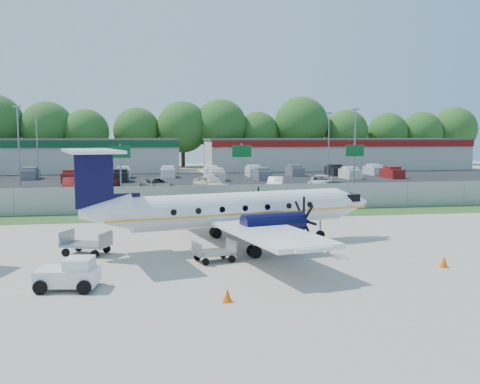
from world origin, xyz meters
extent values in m
plane|color=#B5A999|center=(0.00, 0.00, 0.00)|extent=(170.00, 170.00, 0.00)
cube|color=#2D561E|center=(0.00, 12.00, 0.01)|extent=(170.00, 4.00, 0.02)
cube|color=black|center=(0.00, 19.00, 0.01)|extent=(170.00, 8.00, 0.02)
cube|color=black|center=(0.00, 40.00, 0.01)|extent=(170.00, 32.00, 0.02)
cube|color=gray|center=(0.00, 14.00, 1.00)|extent=(120.00, 0.02, 1.90)
cube|color=gray|center=(0.00, 14.00, 1.98)|extent=(120.00, 0.06, 0.06)
cube|color=gray|center=(0.00, 14.00, 0.05)|extent=(120.00, 0.06, 0.06)
cube|color=beige|center=(-24.00, 62.00, 2.50)|extent=(46.00, 12.00, 5.00)
cube|color=#474749|center=(-24.00, 62.00, 5.12)|extent=(46.40, 12.40, 0.24)
cube|color=#0F4723|center=(-24.00, 55.90, 4.50)|extent=(46.00, 0.20, 1.00)
cube|color=beige|center=(26.00, 62.00, 2.50)|extent=(44.00, 12.00, 5.00)
cube|color=#474749|center=(26.00, 62.00, 5.12)|extent=(44.40, 12.40, 0.24)
cube|color=maroon|center=(26.00, 55.90, 4.50)|extent=(44.00, 0.20, 1.00)
cylinder|color=gray|center=(-8.00, 23.00, 2.50)|extent=(0.14, 0.14, 5.00)
cube|color=#0C5923|center=(-8.00, 22.85, 4.30)|extent=(1.80, 0.08, 1.10)
cylinder|color=gray|center=(3.00, 23.00, 2.50)|extent=(0.14, 0.14, 5.00)
cube|color=#0C5923|center=(3.00, 22.85, 4.30)|extent=(1.80, 0.08, 1.10)
cylinder|color=gray|center=(14.00, 23.00, 2.50)|extent=(0.14, 0.14, 5.00)
cube|color=#0C5923|center=(14.00, 22.85, 4.30)|extent=(1.80, 0.08, 1.10)
cylinder|color=gray|center=(-20.00, 38.00, 4.50)|extent=(0.18, 0.18, 9.00)
cube|color=gray|center=(-20.00, 38.00, 9.00)|extent=(0.90, 0.35, 0.18)
cylinder|color=gray|center=(20.00, 38.00, 4.50)|extent=(0.18, 0.18, 9.00)
cube|color=gray|center=(20.00, 38.00, 9.00)|extent=(0.90, 0.35, 0.18)
cylinder|color=gray|center=(-20.00, 48.00, 4.50)|extent=(0.18, 0.18, 9.00)
cube|color=gray|center=(-20.00, 48.00, 9.00)|extent=(0.90, 0.35, 0.18)
cylinder|color=gray|center=(20.00, 48.00, 4.50)|extent=(0.18, 0.18, 9.00)
cube|color=gray|center=(20.00, 48.00, 9.00)|extent=(0.90, 0.35, 0.18)
cylinder|color=white|center=(-0.78, 1.01, 1.96)|extent=(11.49, 4.27, 1.73)
cone|color=white|center=(5.75, 2.53, 1.96)|extent=(2.35, 2.14, 1.73)
cone|color=white|center=(-7.48, -0.55, 2.14)|extent=(2.70, 2.22, 1.73)
cube|color=black|center=(5.57, 2.49, 2.28)|extent=(1.07, 1.34, 0.41)
cube|color=white|center=(-1.22, 0.91, 1.46)|extent=(6.48, 16.29, 0.20)
cylinder|color=black|center=(0.36, -1.44, 1.60)|extent=(3.25, 1.68, 1.00)
cylinder|color=black|center=(-0.84, 3.71, 1.60)|extent=(3.25, 1.68, 1.00)
cube|color=black|center=(-7.92, -0.65, 3.69)|extent=(1.72, 0.55, 2.64)
cube|color=white|center=(-8.01, -0.67, 5.01)|extent=(3.41, 6.00, 0.13)
cylinder|color=gray|center=(3.84, 2.09, 0.59)|extent=(0.11, 0.11, 1.18)
cylinder|color=black|center=(3.84, 2.09, 0.26)|extent=(0.53, 0.28, 0.51)
cylinder|color=black|center=(-0.62, -1.67, 0.29)|extent=(0.65, 0.49, 0.58)
cylinder|color=black|center=(-1.82, 3.48, 0.29)|extent=(0.65, 0.49, 0.58)
cube|color=white|center=(-8.47, -5.60, 0.48)|extent=(2.36, 1.63, 0.61)
cube|color=white|center=(-8.04, -5.67, 0.96)|extent=(1.13, 1.27, 0.44)
cube|color=black|center=(-7.65, -5.73, 0.98)|extent=(0.30, 0.98, 0.35)
cylinder|color=black|center=(-9.36, -6.16, 0.26)|extent=(0.55, 0.27, 0.53)
cylinder|color=black|center=(-9.15, -4.81, 0.26)|extent=(0.55, 0.27, 0.53)
cylinder|color=black|center=(-7.80, -6.40, 0.26)|extent=(0.55, 0.27, 0.53)
cylinder|color=black|center=(-7.59, -5.05, 0.26)|extent=(0.55, 0.27, 0.53)
cube|color=gray|center=(-8.47, 0.30, 0.49)|extent=(2.50, 2.04, 0.13)
cube|color=gray|center=(-9.42, 0.70, 0.81)|extent=(0.58, 1.23, 0.65)
cube|color=gray|center=(-7.52, -0.10, 0.81)|extent=(0.58, 1.23, 0.65)
cylinder|color=black|center=(-9.40, 0.04, 0.20)|extent=(0.41, 0.27, 0.39)
cylinder|color=black|center=(-8.94, 1.15, 0.20)|extent=(0.41, 0.27, 0.39)
cylinder|color=black|center=(-8.00, -0.54, 0.20)|extent=(0.41, 0.27, 0.39)
cylinder|color=black|center=(-7.54, 0.56, 0.20)|extent=(0.41, 0.27, 0.39)
cube|color=gray|center=(-2.55, -2.15, 0.41)|extent=(2.07, 1.57, 0.11)
cube|color=gray|center=(-3.38, -2.40, 0.69)|extent=(0.38, 1.07, 0.55)
cube|color=gray|center=(-1.72, -1.91, 0.69)|extent=(0.38, 1.07, 0.55)
cylinder|color=black|center=(-3.02, -2.82, 0.16)|extent=(0.35, 0.20, 0.33)
cylinder|color=black|center=(-3.31, -1.85, 0.16)|extent=(0.35, 0.20, 0.33)
cylinder|color=black|center=(-1.79, -2.45, 0.16)|extent=(0.35, 0.20, 0.33)
cylinder|color=black|center=(-2.08, -1.49, 0.16)|extent=(0.35, 0.20, 0.33)
cone|color=#F15507|center=(7.20, -4.85, 0.25)|extent=(0.34, 0.34, 0.50)
cube|color=#F15507|center=(7.20, -4.85, 0.01)|extent=(0.35, 0.35, 0.03)
cone|color=#F15507|center=(-2.82, -8.12, 0.24)|extent=(0.32, 0.32, 0.48)
cube|color=#F15507|center=(-2.82, -8.12, 0.01)|extent=(0.34, 0.34, 0.03)
cone|color=#F15507|center=(-1.93, 11.95, 0.31)|extent=(0.41, 0.41, 0.62)
cube|color=#F15507|center=(-1.93, 11.95, 0.02)|extent=(0.44, 0.44, 0.03)
imported|color=black|center=(10.53, 20.30, 0.00)|extent=(5.84, 2.93, 1.59)
imported|color=maroon|center=(-13.24, 29.48, 0.00)|extent=(2.20, 4.76, 1.51)
imported|color=#595B5E|center=(-4.69, 28.61, 0.00)|extent=(3.81, 5.79, 1.48)
imported|color=beige|center=(0.73, 28.23, 0.00)|extent=(3.78, 5.38, 1.70)
imported|color=silver|center=(7.51, 28.14, 0.00)|extent=(2.88, 4.70, 1.46)
imported|color=silver|center=(12.64, 28.85, 0.00)|extent=(4.36, 6.00, 1.52)
imported|color=maroon|center=(-9.82, 34.83, 0.00)|extent=(2.40, 4.26, 1.37)
imported|color=silver|center=(1.48, 35.13, 0.00)|extent=(2.61, 4.65, 1.50)
camera|label=1|loc=(-5.36, -25.87, 5.70)|focal=40.00mm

